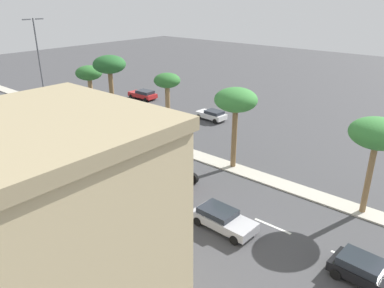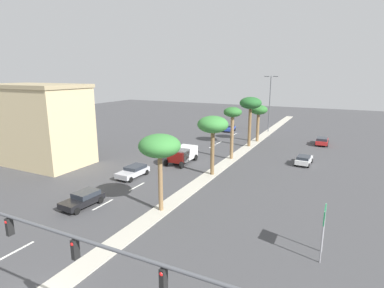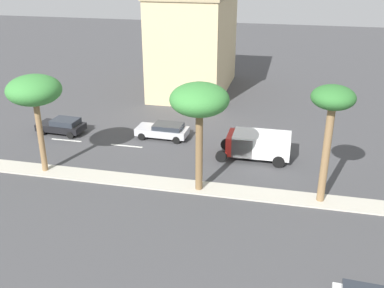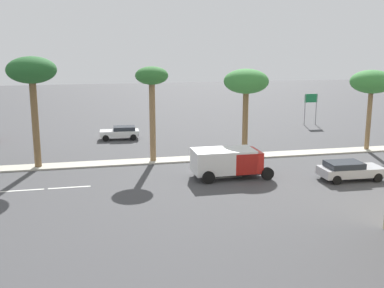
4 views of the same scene
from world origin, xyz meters
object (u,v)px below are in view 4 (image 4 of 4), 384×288
(directional_road_sign, at_px, (311,102))
(palm_tree_far, at_px, (246,83))
(sedan_silver_inboard, at_px, (349,170))
(box_truck, at_px, (230,161))
(palm_tree_outboard, at_px, (372,83))
(sedan_white_center, at_px, (120,132))
(palm_tree_leading, at_px, (152,82))
(palm_tree_left, at_px, (32,73))

(directional_road_sign, xyz_separation_m, palm_tree_far, (-13.68, 12.97, 3.59))
(palm_tree_far, bearing_deg, sedan_silver_inboard, -149.63)
(directional_road_sign, bearing_deg, box_truck, 140.63)
(box_truck, bearing_deg, palm_tree_outboard, -68.72)
(directional_road_sign, height_order, sedan_white_center, directional_road_sign)
(sedan_silver_inboard, bearing_deg, sedan_white_center, 39.38)
(palm_tree_leading, xyz_separation_m, box_truck, (-5.74, -4.82, -5.36))
(palm_tree_leading, height_order, sedan_white_center, palm_tree_leading)
(box_truck, bearing_deg, sedan_silver_inboard, -106.72)
(directional_road_sign, relative_size, box_truck, 0.67)
(palm_tree_outboard, distance_m, sedan_silver_inboard, 11.93)
(directional_road_sign, distance_m, sedan_silver_inboard, 23.63)
(directional_road_sign, relative_size, palm_tree_outboard, 0.52)
(palm_tree_leading, height_order, box_truck, palm_tree_leading)
(directional_road_sign, relative_size, sedan_silver_inboard, 0.82)
(palm_tree_outboard, bearing_deg, directional_road_sign, -5.32)
(palm_tree_far, bearing_deg, directional_road_sign, -43.47)
(palm_tree_leading, bearing_deg, palm_tree_outboard, -89.87)
(sedan_white_center, bearing_deg, sedan_silver_inboard, -140.62)
(sedan_white_center, bearing_deg, box_truck, -156.68)
(palm_tree_leading, relative_size, sedan_white_center, 1.91)
(palm_tree_leading, bearing_deg, box_truck, -140.02)
(palm_tree_left, distance_m, sedan_silver_inboard, 24.43)
(sedan_silver_inboard, distance_m, box_truck, 8.52)
(palm_tree_far, xyz_separation_m, sedan_silver_inboard, (-8.46, -4.96, -5.59))
(directional_road_sign, bearing_deg, palm_tree_left, 114.86)
(palm_tree_far, xyz_separation_m, box_truck, (-6.02, 3.19, -5.09))
(palm_tree_left, bearing_deg, palm_tree_leading, -90.20)
(palm_tree_outboard, distance_m, palm_tree_leading, 19.68)
(sedan_white_center, bearing_deg, palm_tree_outboard, -114.70)
(directional_road_sign, distance_m, palm_tree_left, 33.43)
(palm_tree_left, relative_size, sedan_white_center, 2.12)
(palm_tree_outboard, height_order, palm_tree_far, palm_tree_far)
(palm_tree_outboard, xyz_separation_m, box_truck, (-5.79, 14.86, -4.92))
(palm_tree_leading, distance_m, sedan_white_center, 11.76)
(palm_tree_outboard, relative_size, box_truck, 1.28)
(palm_tree_left, bearing_deg, box_truck, -112.59)
(sedan_silver_inboard, bearing_deg, box_truck, 73.28)
(palm_tree_far, relative_size, palm_tree_left, 0.87)
(palm_tree_far, bearing_deg, sedan_white_center, 45.72)
(palm_tree_far, xyz_separation_m, palm_tree_leading, (-0.27, 8.00, 0.27))
(sedan_white_center, distance_m, box_truck, 17.15)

